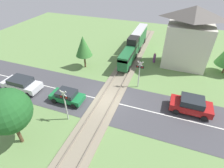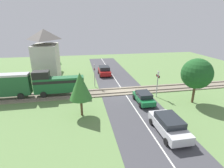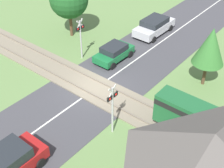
{
  "view_description": "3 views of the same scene",
  "coord_description": "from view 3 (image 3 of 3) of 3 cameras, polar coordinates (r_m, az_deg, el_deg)",
  "views": [
    {
      "loc": [
        5.42,
        -13.28,
        12.64
      ],
      "look_at": [
        0.0,
        1.6,
        1.2
      ],
      "focal_mm": 28.0,
      "sensor_mm": 36.0,
      "label": 1
    },
    {
      "loc": [
        -21.82,
        5.7,
        8.99
      ],
      "look_at": [
        0.0,
        1.6,
        1.2
      ],
      "focal_mm": 28.0,
      "sensor_mm": 36.0,
      "label": 2
    },
    {
      "loc": [
        13.24,
        12.34,
        13.78
      ],
      "look_at": [
        0.0,
        1.6,
        1.2
      ],
      "focal_mm": 50.0,
      "sensor_mm": 36.0,
      "label": 3
    }
  ],
  "objects": [
    {
      "name": "road_surface",
      "position": [
        22.74,
        -3.14,
        -0.9
      ],
      "size": [
        48.0,
        6.4,
        0.02
      ],
      "color": "#424247",
      "rests_on": "ground_plane"
    },
    {
      "name": "tree_roadside_hedge",
      "position": [
        22.56,
        17.56,
        6.59
      ],
      "size": [
        2.25,
        2.25,
        4.54
      ],
      "color": "brown",
      "rests_on": "ground_plane"
    },
    {
      "name": "track_bed",
      "position": [
        22.71,
        -3.14,
        -0.79
      ],
      "size": [
        2.8,
        48.0,
        0.24
      ],
      "color": "gray",
      "rests_on": "ground_plane"
    },
    {
      "name": "crossing_signal_west_approach",
      "position": [
        25.32,
        -5.78,
        9.06
      ],
      "size": [
        0.9,
        0.18,
        3.5
      ],
      "color": "#B7B7B7",
      "rests_on": "ground_plane"
    },
    {
      "name": "car_near_crossing",
      "position": [
        25.65,
        0.35,
        5.8
      ],
      "size": [
        3.6,
        1.81,
        1.34
      ],
      "color": "#197038",
      "rests_on": "ground_plane"
    },
    {
      "name": "car_behind_queue",
      "position": [
        30.03,
        7.74,
        10.49
      ],
      "size": [
        4.56,
        2.07,
        1.53
      ],
      "color": "silver",
      "rests_on": "ground_plane"
    },
    {
      "name": "ground_plane",
      "position": [
        22.75,
        -3.14,
        -0.92
      ],
      "size": [
        60.0,
        60.0,
        0.0
      ],
      "primitive_type": "plane",
      "color": "#66894C"
    },
    {
      "name": "car_far_side",
      "position": [
        17.59,
        -18.47,
        -13.49
      ],
      "size": [
        3.98,
        2.07,
        1.64
      ],
      "color": "#A81919",
      "rests_on": "ground_plane"
    },
    {
      "name": "crossing_signal_east_approach",
      "position": [
        17.95,
        0.08,
        -3.67
      ],
      "size": [
        0.9,
        0.18,
        3.5
      ],
      "color": "#B7B7B7",
      "rests_on": "ground_plane"
    }
  ]
}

